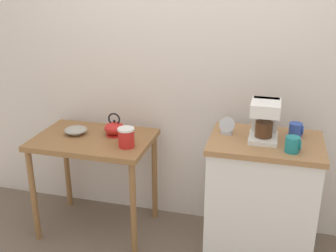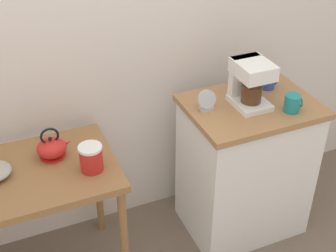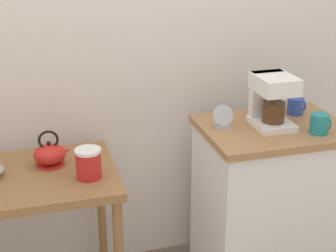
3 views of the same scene
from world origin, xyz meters
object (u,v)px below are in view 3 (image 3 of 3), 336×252
Objects in this scene: teakettle at (50,154)px; coffee_maker at (272,98)px; table_clock at (223,118)px; mug_dark_teal at (320,124)px; canister_enamel at (88,163)px; mug_blue at (296,106)px.

coffee_maker reaches higher than teakettle.
mug_dark_teal is at bearing -24.50° from table_clock.
teakettle is 1.58× the size of table_clock.
coffee_maker reaches higher than canister_enamel.
canister_enamel is (0.16, -0.18, 0.01)m from teakettle.
canister_enamel is at bearing -170.53° from mug_blue.
mug_dark_teal is at bearing -11.95° from teakettle.
canister_enamel is 1.42× the size of mug_dark_teal.
table_clock reaches higher than mug_blue.
teakettle is 0.84m from table_clock.
canister_enamel is 0.53× the size of coffee_maker.
mug_dark_teal is 0.27m from mug_blue.
coffee_maker is 0.25m from mug_blue.
mug_dark_teal is at bearing -42.37° from coffee_maker.
teakettle is 1.35× the size of canister_enamel.
mug_blue is (1.12, 0.19, 0.10)m from canister_enamel.
mug_dark_teal is (1.25, -0.26, 0.12)m from teakettle.
teakettle is 1.10m from coffee_maker.
table_clock is (-0.42, 0.19, 0.00)m from mug_dark_teal.
coffee_maker is (1.07, -0.10, 0.21)m from teakettle.
canister_enamel is 1.10m from mug_dark_teal.
table_clock is (-0.44, -0.08, 0.01)m from mug_blue.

